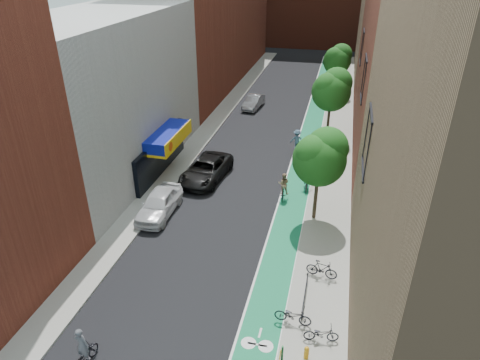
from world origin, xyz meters
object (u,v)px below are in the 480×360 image
Objects in this scene: parked_car_black at (206,169)px; fire_hydrant at (306,352)px; cyclist_lane_near at (283,188)px; cyclist_lead at (83,354)px; parked_car_silver at (254,102)px; parked_car_white at (159,203)px; cyclist_lane_mid at (307,180)px; cyclist_lane_far at (297,143)px.

fire_hydrant is at bearing -52.35° from parked_car_black.
cyclist_lane_near is 3.00× the size of fire_hydrant.
fire_hydrant is at bearing -158.58° from cyclist_lead.
parked_car_silver is at bearing -83.79° from cyclist_lead.
fire_hydrant is (10.83, -9.49, -0.33)m from parked_car_white.
parked_car_white is at bearing 22.80° from cyclist_lane_near.
parked_car_black is 2.77× the size of cyclist_lead.
cyclist_lane_mid is at bearing -107.11° from cyclist_lead.
parked_car_silver is at bearing -64.57° from cyclist_lane_far.
parked_car_white is 0.84× the size of parked_car_black.
fire_hydrant is at bearing 98.05° from cyclist_lane_near.
fire_hydrant is (3.03, -21.48, -0.51)m from cyclist_lane_far.
cyclist_lane_far reaches higher than fire_hydrant.
cyclist_lane_far is at bearing -94.59° from cyclist_lane_near.
parked_car_black is at bearing -0.42° from cyclist_lane_mid.
parked_car_white is at bearing -99.51° from parked_car_black.
parked_car_white is 10.99m from cyclist_lane_mid.
cyclist_lead is 1.07× the size of cyclist_lane_near.
parked_car_silver is (1.60, 23.05, -0.11)m from parked_car_white.
cyclist_lane_near is 0.91× the size of cyclist_lane_far.
cyclist_lane_far is (6.20, -11.05, 0.29)m from parked_car_silver.
parked_car_silver is 2.07× the size of cyclist_lead.
parked_car_white is 14.31m from cyclist_lane_far.
cyclist_lane_far reaches higher than cyclist_lane_mid.
cyclist_lane_far is at bearing -78.75° from cyclist_lane_mid.
cyclist_lead is 1.11× the size of cyclist_lane_mid.
parked_car_black is 8.84× the size of fire_hydrant.
parked_car_silver is 12.68m from cyclist_lane_far.
parked_car_white is at bearing -88.34° from parked_car_silver.
cyclist_lead is at bearing -84.35° from parked_car_silver.
cyclist_lane_far reaches higher than cyclist_lane_near.
cyclist_lead reaches higher than cyclist_lane_mid.
cyclist_lane_near is (6.20, -19.00, 0.15)m from parked_car_silver.
cyclist_lane_mid is (1.50, 1.82, -0.18)m from cyclist_lane_near.
cyclist_lead reaches higher than parked_car_silver.
cyclist_lane_near reaches higher than parked_car_white.
cyclist_lane_far is (7.80, 11.99, 0.18)m from parked_car_white.
parked_car_silver is 18.83m from cyclist_lane_mid.
fire_hydrant is (9.23, -32.53, -0.22)m from parked_car_silver.
parked_car_silver is 2.00× the size of cyclist_lane_far.
cyclist_lead is 24.78m from cyclist_lane_far.
cyclist_lane_near is 1.04× the size of cyclist_lane_mid.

